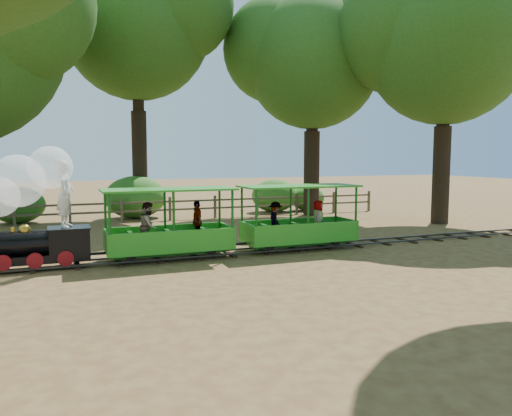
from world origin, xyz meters
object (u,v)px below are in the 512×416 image
object	(u,v)px
locomotive	(29,199)
carriage_front	(169,231)
carriage_rear	(297,224)
fence	(193,206)

from	to	relation	value
locomotive	carriage_front	size ratio (longest dim) A/B	0.89
carriage_rear	locomotive	bearing A→B (deg)	179.42
locomotive	carriage_rear	xyz separation A→B (m)	(7.10, -0.07, -0.96)
locomotive	fence	size ratio (longest dim) A/B	0.17
locomotive	fence	world-z (taller)	locomotive
fence	carriage_front	bearing A→B (deg)	-108.50
locomotive	carriage_rear	size ratio (longest dim) A/B	0.89
carriage_front	carriage_rear	distance (m)	3.77
carriage_front	carriage_rear	size ratio (longest dim) A/B	1.00
locomotive	fence	distance (m)	10.02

